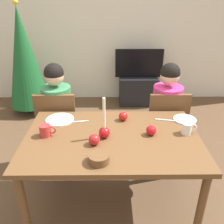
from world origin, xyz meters
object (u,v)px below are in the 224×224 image
object	(u,v)px
person_left_child	(59,119)
bowl_walnuts	(99,158)
plate_left	(60,120)
apple_by_left_plate	(123,116)
person_right_child	(165,118)
tv_stand	(138,90)
christmas_tree	(24,58)
apple_near_candle	(94,140)
chair_right	(165,125)
candle_centerpiece	(104,130)
plate_right	(185,119)
dining_table	(112,145)
chair_left	(59,125)
mug_left	(45,130)
mug_right	(187,128)
apple_by_right_mug	(151,130)
tv	(139,63)

from	to	relation	value
person_left_child	bowl_walnuts	distance (m)	1.09
plate_left	apple_by_left_plate	world-z (taller)	apple_by_left_plate
person_right_child	apple_by_left_plate	bearing A→B (deg)	-142.27
tv_stand	christmas_tree	distance (m)	1.90
bowl_walnuts	apple_near_candle	world-z (taller)	apple_near_candle
chair_right	person_right_child	distance (m)	0.07
candle_centerpiece	apple_by_left_plate	size ratio (longest dim) A/B	4.21
plate_left	apple_near_candle	xyz separation A→B (m)	(0.33, -0.39, 0.04)
plate_left	apple_by_left_plate	distance (m)	0.57
christmas_tree	plate_right	bearing A→B (deg)	-41.18
dining_table	chair_left	distance (m)	0.84
chair_left	chair_right	bearing A→B (deg)	0.00
dining_table	chair_right	bearing A→B (deg)	46.70
chair_right	plate_right	world-z (taller)	chair_right
person_left_child	mug_left	world-z (taller)	person_left_child
person_right_child	plate_left	size ratio (longest dim) A/B	4.69
plate_right	apple_by_left_plate	distance (m)	0.56
mug_left	apple_near_candle	xyz separation A→B (m)	(0.40, -0.13, -0.01)
person_right_child	bowl_walnuts	distance (m)	1.18
mug_right	apple_near_candle	size ratio (longest dim) A/B	1.46
chair_left	christmas_tree	world-z (taller)	christmas_tree
mug_left	chair_right	bearing A→B (deg)	28.00
mug_left	plate_left	bearing A→B (deg)	76.20
dining_table	plate_left	size ratio (longest dim) A/B	5.60
plate_right	mug_right	xyz separation A→B (m)	(-0.05, -0.23, 0.04)
candle_centerpiece	plate_right	xyz separation A→B (m)	(0.72, 0.28, -0.06)
chair_right	candle_centerpiece	world-z (taller)	candle_centerpiece
mug_left	apple_by_right_mug	bearing A→B (deg)	0.35
chair_right	apple_near_candle	size ratio (longest dim) A/B	10.49
tv	mug_right	world-z (taller)	tv
tv_stand	apple_by_right_mug	world-z (taller)	apple_by_right_mug
bowl_walnuts	person_right_child	bearing A→B (deg)	55.15
person_left_child	mug_left	size ratio (longest dim) A/B	8.81
tv_stand	mug_right	world-z (taller)	mug_right
plate_right	tv_stand	bearing A→B (deg)	95.33
chair_right	tv_stand	xyz separation A→B (m)	(-0.11, 1.69, -0.27)
plate_right	apple_by_left_plate	size ratio (longest dim) A/B	2.50
apple_by_left_plate	person_right_child	bearing A→B (deg)	37.73
christmas_tree	mug_right	size ratio (longest dim) A/B	13.52
plate_left	plate_right	bearing A→B (deg)	-0.40
christmas_tree	apple_by_right_mug	size ratio (longest dim) A/B	20.51
mug_right	bowl_walnuts	world-z (taller)	mug_right
chair_left	apple_near_candle	size ratio (longest dim) A/B	10.49
christmas_tree	tv	bearing A→B (deg)	10.38
christmas_tree	apple_near_candle	bearing A→B (deg)	-60.92
person_left_child	apple_by_right_mug	bearing A→B (deg)	-35.09
apple_by_right_mug	bowl_walnuts	bearing A→B (deg)	-139.85
tv	plate_right	world-z (taller)	tv
person_left_child	apple_near_candle	world-z (taller)	person_left_child
person_left_child	apple_near_candle	distance (m)	0.89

